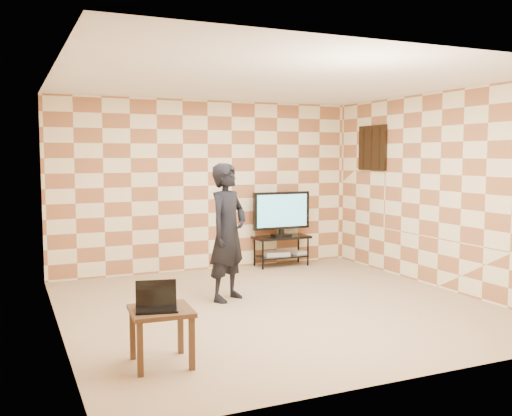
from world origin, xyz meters
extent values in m
plane|color=tan|center=(0.00, 0.00, 0.00)|extent=(5.00, 5.00, 0.00)
cube|color=#F5E9BC|center=(0.00, 2.50, 1.35)|extent=(5.00, 0.02, 2.70)
cube|color=#F5E9BC|center=(0.00, -2.50, 1.35)|extent=(5.00, 0.02, 2.70)
cube|color=#F5E9BC|center=(-2.50, 0.00, 1.35)|extent=(0.02, 5.00, 2.70)
cube|color=#F5E9BC|center=(2.50, 0.00, 1.35)|extent=(0.02, 5.00, 2.70)
cube|color=white|center=(0.00, 0.00, 2.70)|extent=(5.00, 5.00, 0.02)
cube|color=black|center=(2.47, 1.55, 1.95)|extent=(0.04, 0.72, 0.72)
cube|color=black|center=(2.47, 1.55, 1.95)|extent=(0.04, 0.03, 0.68)
cube|color=black|center=(2.47, 1.55, 1.95)|extent=(0.04, 0.68, 0.03)
cube|color=black|center=(1.19, 2.25, 0.48)|extent=(0.94, 0.42, 0.04)
cube|color=black|center=(1.19, 2.25, 0.16)|extent=(0.84, 0.37, 0.03)
cylinder|color=black|center=(0.78, 2.09, 0.25)|extent=(0.03, 0.03, 0.50)
cylinder|color=black|center=(0.78, 2.42, 0.25)|extent=(0.03, 0.03, 0.50)
cylinder|color=black|center=(1.60, 2.09, 0.25)|extent=(0.03, 0.03, 0.50)
cylinder|color=black|center=(1.60, 2.42, 0.25)|extent=(0.03, 0.03, 0.50)
cube|color=black|center=(1.19, 2.25, 0.52)|extent=(0.30, 0.19, 0.03)
cube|color=black|center=(1.19, 2.25, 0.57)|extent=(0.07, 0.05, 0.09)
cube|color=black|center=(1.19, 2.25, 0.93)|extent=(1.01, 0.07, 0.62)
cube|color=#4EAFC5|center=(1.19, 2.22, 0.93)|extent=(0.90, 0.01, 0.53)
cube|color=silver|center=(1.11, 2.28, 0.21)|extent=(0.44, 0.34, 0.07)
cube|color=silver|center=(1.53, 2.25, 0.20)|extent=(0.25, 0.20, 0.05)
cube|color=#382517|center=(-1.77, -1.35, 0.48)|extent=(0.56, 0.56, 0.04)
cube|color=#382517|center=(-2.00, -1.56, 0.23)|extent=(0.05, 0.05, 0.46)
cube|color=#382517|center=(-1.97, -1.12, 0.23)|extent=(0.05, 0.05, 0.46)
cube|color=#382517|center=(-1.56, -1.58, 0.23)|extent=(0.05, 0.05, 0.46)
cube|color=#382517|center=(-1.54, -1.15, 0.23)|extent=(0.05, 0.05, 0.46)
cube|color=black|center=(-1.82, -1.40, 0.51)|extent=(0.40, 0.32, 0.02)
cube|color=black|center=(-1.79, -1.28, 0.62)|extent=(0.36, 0.13, 0.23)
imported|color=black|center=(-0.42, 0.52, 0.87)|extent=(0.76, 0.70, 1.73)
camera|label=1|loc=(-2.97, -6.13, 1.83)|focal=40.00mm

